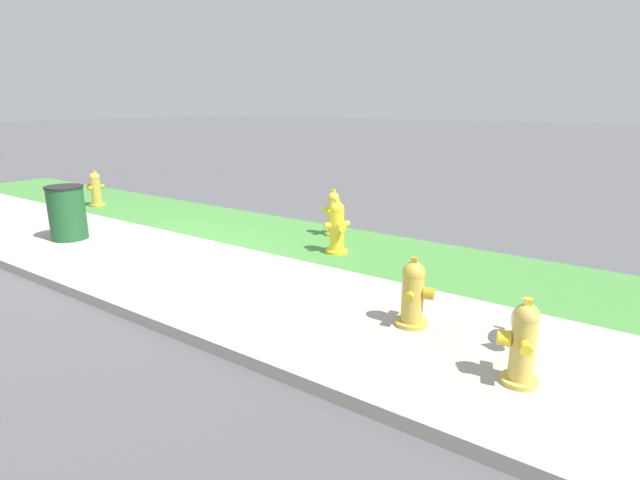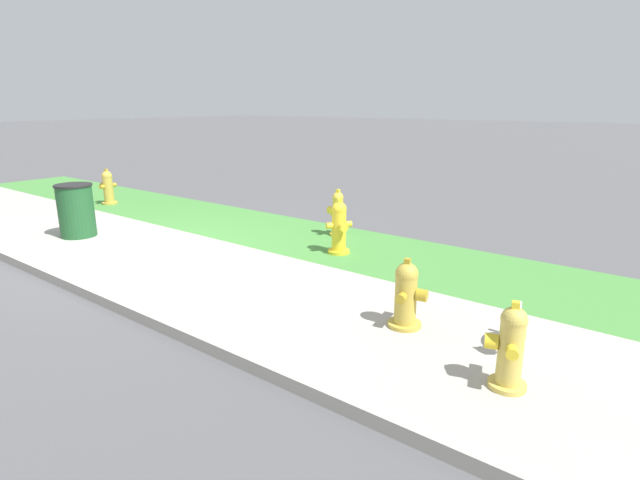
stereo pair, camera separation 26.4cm
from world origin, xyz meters
name	(u,v)px [view 1 (the left image)]	position (x,y,z in m)	size (l,w,h in m)	color
ground_plane	(139,257)	(0.00, 0.00, 0.00)	(120.00, 120.00, 0.00)	#515154
sidewalk_pavement	(139,257)	(0.00, 0.00, 0.01)	(18.00, 2.43, 0.01)	#ADA89E
grass_verge	(246,227)	(0.00, 2.21, 0.00)	(18.00, 2.00, 0.01)	#47893D
street_curb	(47,278)	(0.00, -1.30, 0.06)	(18.00, 0.16, 0.12)	#ADA89E
fire_hydrant_by_grass_verge	(337,227)	(2.20, 1.83, 0.39)	(0.37, 0.38, 0.81)	yellow
fire_hydrant_across_street	(523,344)	(5.33, -0.30, 0.35)	(0.35, 0.38, 0.72)	gold
fire_hydrant_far_end	(333,213)	(1.58, 2.64, 0.38)	(0.32, 0.35, 0.78)	gold
fire_hydrant_near_corner	(413,294)	(4.18, 0.19, 0.34)	(0.38, 0.40, 0.71)	gold
fire_hydrant_mid_block	(96,189)	(-3.93, 1.76, 0.37)	(0.37, 0.40, 0.77)	gold
small_white_dog	(522,320)	(5.16, 0.37, 0.25)	(0.25, 0.54, 0.42)	white
trash_bin	(67,213)	(-1.76, -0.04, 0.44)	(0.58, 0.58, 0.87)	#1E5128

